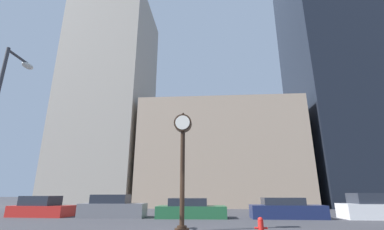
# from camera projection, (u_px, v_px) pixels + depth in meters

# --- Properties ---
(building_tall_tower) EXTENTS (10.34, 12.00, 29.59)m
(building_tall_tower) POSITION_uv_depth(u_px,v_px,m) (111.00, 97.00, 37.08)
(building_tall_tower) COLOR #ADA393
(building_tall_tower) RESTS_ON ground_plane
(building_storefront_row) EXTENTS (19.27, 12.00, 12.34)m
(building_storefront_row) POSITION_uv_depth(u_px,v_px,m) (220.00, 156.00, 33.50)
(building_storefront_row) COLOR tan
(building_storefront_row) RESTS_ON ground_plane
(building_glass_modern) EXTENTS (10.92, 12.00, 35.27)m
(building_glass_modern) POSITION_uv_depth(u_px,v_px,m) (334.00, 73.00, 35.74)
(building_glass_modern) COLOR black
(building_glass_modern) RESTS_ON ground_plane
(street_clock) EXTENTS (0.82, 0.62, 5.22)m
(street_clock) POSITION_uv_depth(u_px,v_px,m) (183.00, 153.00, 11.72)
(street_clock) COLOR black
(street_clock) RESTS_ON ground_plane
(car_red) EXTENTS (4.07, 2.10, 1.35)m
(car_red) POSITION_uv_depth(u_px,v_px,m) (42.00, 208.00, 17.66)
(car_red) COLOR red
(car_red) RESTS_ON ground_plane
(car_grey) EXTENTS (4.28, 1.85, 1.44)m
(car_grey) POSITION_uv_depth(u_px,v_px,m) (113.00, 208.00, 17.02)
(car_grey) COLOR slate
(car_grey) RESTS_ON ground_plane
(car_green) EXTENTS (4.51, 2.01, 1.22)m
(car_green) POSITION_uv_depth(u_px,v_px,m) (191.00, 209.00, 16.67)
(car_green) COLOR #236038
(car_green) RESTS_ON ground_plane
(car_navy) EXTENTS (4.57, 1.79, 1.26)m
(car_navy) POSITION_uv_depth(u_px,v_px,m) (286.00, 209.00, 16.31)
(car_navy) COLOR #19234C
(car_navy) RESTS_ON ground_plane
(car_white) EXTENTS (4.20, 1.99, 1.54)m
(car_white) POSITION_uv_depth(u_px,v_px,m) (375.00, 208.00, 15.97)
(car_white) COLOR silver
(car_white) RESTS_ON ground_plane
(fire_hydrant_near) EXTENTS (0.47, 0.20, 0.68)m
(fire_hydrant_near) POSITION_uv_depth(u_px,v_px,m) (261.00, 227.00, 9.47)
(fire_hydrant_near) COLOR red
(fire_hydrant_near) RESTS_ON ground_plane
(street_lamp_left) EXTENTS (0.36, 1.57, 7.29)m
(street_lamp_left) POSITION_uv_depth(u_px,v_px,m) (2.00, 109.00, 10.19)
(street_lamp_left) COLOR #38383D
(street_lamp_left) RESTS_ON ground_plane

